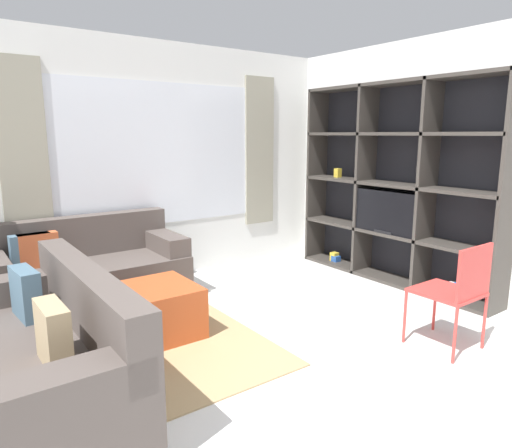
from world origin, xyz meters
TOP-DOWN VIEW (x-y plane):
  - ground_plane at (0.00, 0.00)m, footprint 16.00×16.00m
  - wall_back at (0.00, 3.40)m, footprint 5.70×0.11m
  - wall_right at (2.28, 1.68)m, footprint 0.07×4.57m
  - area_rug at (-1.19, 1.90)m, footprint 2.28×2.33m
  - shelving_unit at (2.11, 1.69)m, footprint 0.36×2.54m
  - couch_main at (-1.02, 2.94)m, footprint 1.86×0.83m
  - couch_side at (-1.72, 1.32)m, footprint 0.83×1.90m
  - ottoman at (-0.82, 1.88)m, footprint 0.78×0.65m
  - folding_chair at (1.04, 0.27)m, footprint 0.44×0.46m

SIDE VIEW (x-z plane):
  - ground_plane at x=0.00m, z-range 0.00..0.00m
  - area_rug at x=-1.19m, z-range 0.00..0.01m
  - ottoman at x=-0.82m, z-range 0.00..0.44m
  - couch_side at x=-1.72m, z-range -0.11..0.75m
  - couch_main at x=-1.02m, z-range -0.11..0.75m
  - folding_chair at x=1.04m, z-range 0.09..0.95m
  - shelving_unit at x=2.11m, z-range -0.02..2.21m
  - wall_right at x=2.28m, z-range 0.00..2.70m
  - wall_back at x=0.00m, z-range 0.01..2.71m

